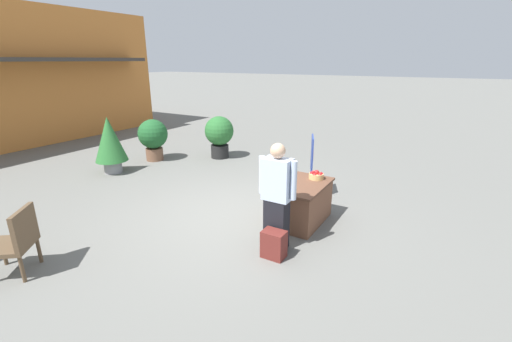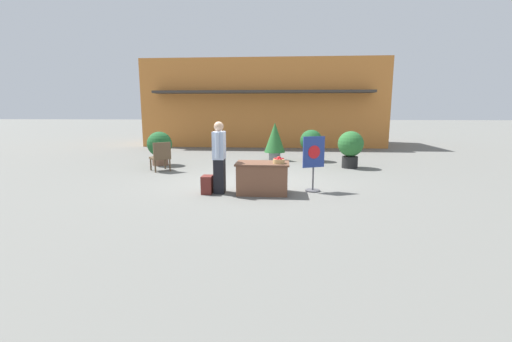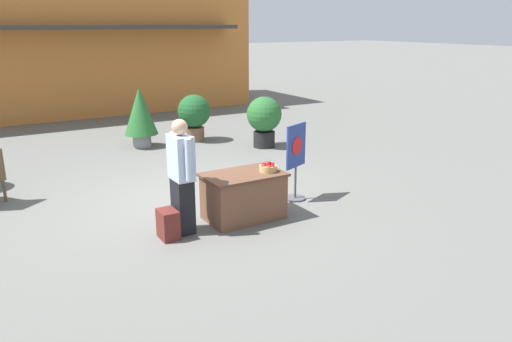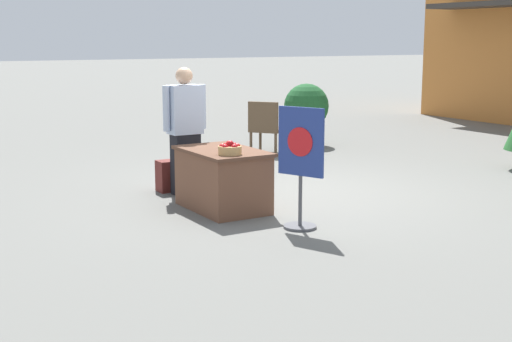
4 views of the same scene
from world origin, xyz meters
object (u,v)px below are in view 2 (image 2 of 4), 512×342
at_px(display_table, 262,178).
at_px(backpack, 207,185).
at_px(potted_plant_far_left, 275,139).
at_px(apple_basket, 279,160).
at_px(potted_plant_near_left, 351,147).
at_px(potted_plant_near_right, 311,143).
at_px(person_visitor, 219,157).
at_px(potted_plant_far_right, 160,146).
at_px(poster_board, 313,162).
at_px(patio_chair, 161,155).

xyz_separation_m(display_table, backpack, (-1.28, -0.11, -0.16)).
bearing_deg(backpack, potted_plant_far_left, 75.14).
bearing_deg(apple_basket, potted_plant_near_left, 58.93).
xyz_separation_m(apple_basket, potted_plant_near_right, (1.17, 5.39, -0.10)).
bearing_deg(potted_plant_near_left, display_table, -125.68).
bearing_deg(person_visitor, apple_basket, -4.57).
relative_size(display_table, potted_plant_far_right, 1.04).
bearing_deg(potted_plant_far_right, person_visitor, -53.94).
xyz_separation_m(poster_board, potted_plant_far_right, (-5.04, 3.58, -0.04)).
bearing_deg(poster_board, potted_plant_far_right, -148.41).
relative_size(patio_chair, potted_plant_far_right, 0.79).
xyz_separation_m(poster_board, patio_chair, (-4.58, 2.38, -0.20)).
bearing_deg(potted_plant_near_right, potted_plant_far_right, -165.46).
xyz_separation_m(backpack, potted_plant_far_right, (-2.56, 4.00, 0.46)).
bearing_deg(person_visitor, potted_plant_far_right, 125.37).
height_order(backpack, patio_chair, patio_chair).
distance_m(apple_basket, person_visitor, 1.39).
bearing_deg(potted_plant_near_right, poster_board, -94.06).
height_order(patio_chair, potted_plant_far_left, potted_plant_far_left).
bearing_deg(apple_basket, backpack, -179.69).
height_order(person_visitor, potted_plant_near_right, person_visitor).
bearing_deg(display_table, backpack, -174.89).
xyz_separation_m(display_table, patio_chair, (-3.38, 2.69, 0.14)).
xyz_separation_m(poster_board, potted_plant_far_left, (-1.03, 5.04, 0.12)).
bearing_deg(poster_board, apple_basket, -86.23).
bearing_deg(backpack, patio_chair, 126.82).
bearing_deg(display_table, potted_plant_far_left, 88.23).
relative_size(apple_basket, potted_plant_near_right, 0.22).
relative_size(poster_board, potted_plant_far_left, 0.90).
bearing_deg(patio_chair, potted_plant_near_right, -100.09).
bearing_deg(potted_plant_near_left, potted_plant_far_left, 149.06).
xyz_separation_m(apple_basket, potted_plant_near_left, (2.36, 3.91, -0.08)).
distance_m(potted_plant_far_left, potted_plant_near_right, 1.39).
xyz_separation_m(backpack, potted_plant_near_right, (2.83, 5.40, 0.49)).
bearing_deg(potted_plant_near_right, person_visitor, -115.75).
bearing_deg(patio_chair, person_visitor, -176.55).
height_order(person_visitor, patio_chair, person_visitor).
bearing_deg(person_visitor, potted_plant_near_left, 44.91).
xyz_separation_m(backpack, potted_plant_far_left, (1.45, 5.46, 0.62)).
relative_size(potted_plant_far_left, potted_plant_near_left, 1.18).
relative_size(poster_board, potted_plant_far_right, 1.11).
relative_size(apple_basket, potted_plant_far_left, 0.18).
relative_size(person_visitor, potted_plant_far_left, 1.15).
distance_m(backpack, poster_board, 2.56).
xyz_separation_m(person_visitor, patio_chair, (-2.37, 2.70, -0.34)).
xyz_separation_m(person_visitor, poster_board, (2.20, 0.32, -0.14)).
height_order(person_visitor, poster_board, person_visitor).
xyz_separation_m(apple_basket, patio_chair, (-3.76, 2.79, -0.29)).
distance_m(display_table, potted_plant_near_left, 4.70).
relative_size(apple_basket, person_visitor, 0.16).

